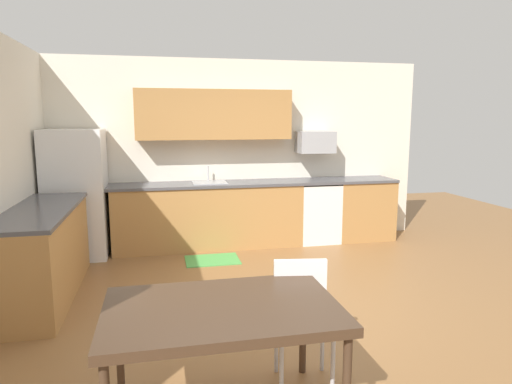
{
  "coord_description": "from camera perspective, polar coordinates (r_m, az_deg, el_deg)",
  "views": [
    {
      "loc": [
        -1.1,
        -4.06,
        1.84
      ],
      "look_at": [
        0.0,
        1.0,
        1.0
      ],
      "focal_mm": 31.7,
      "sensor_mm": 36.0,
      "label": 1
    }
  ],
  "objects": [
    {
      "name": "countertop_left",
      "position": [
        5.09,
        -25.67,
        -2.12
      ],
      "size": [
        0.64,
        2.0,
        0.04
      ],
      "primitive_type": "cube",
      "color": "#4C4C51",
      "rests_on": "cabinet_run_left"
    },
    {
      "name": "microwave",
      "position": [
        6.87,
        7.5,
        6.25
      ],
      "size": [
        0.54,
        0.36,
        0.32
      ],
      "primitive_type": "cube",
      "color": "#9EA0A5"
    },
    {
      "name": "chair_near_table",
      "position": [
        3.28,
        5.85,
        -14.83
      ],
      "size": [
        0.46,
        0.46,
        0.85
      ],
      "color": "white",
      "rests_on": "ground"
    },
    {
      "name": "dining_table",
      "position": [
        2.81,
        -4.27,
        -15.22
      ],
      "size": [
        1.4,
        0.9,
        0.74
      ],
      "color": "#422D1E",
      "rests_on": "ground"
    },
    {
      "name": "cabinet_run_back",
      "position": [
        6.55,
        -5.99,
        -3.1
      ],
      "size": [
        2.67,
        0.6,
        0.9
      ],
      "primitive_type": "cube",
      "color": "#AD7A42",
      "rests_on": "ground"
    },
    {
      "name": "refrigerator",
      "position": [
        6.45,
        -21.73,
        -0.24
      ],
      "size": [
        0.76,
        0.7,
        1.71
      ],
      "primitive_type": "cube",
      "color": "white",
      "rests_on": "ground"
    },
    {
      "name": "sink_faucet",
      "position": [
        6.63,
        -6.07,
        2.23
      ],
      "size": [
        0.02,
        0.02,
        0.24
      ],
      "primitive_type": "cylinder",
      "color": "#B2B5BA",
      "rests_on": "countertop_back"
    },
    {
      "name": "sink_basin",
      "position": [
        6.47,
        -5.87,
        0.63
      ],
      "size": [
        0.48,
        0.4,
        0.14
      ],
      "primitive_type": "cube",
      "color": "#A5A8AD",
      "rests_on": "countertop_back"
    },
    {
      "name": "wall_back",
      "position": [
        6.82,
        -2.94,
        5.08
      ],
      "size": [
        5.8,
        0.1,
        2.7
      ],
      "primitive_type": "cube",
      "color": "silver",
      "rests_on": "ground"
    },
    {
      "name": "oven_range",
      "position": [
        6.91,
        7.6,
        -2.43
      ],
      "size": [
        0.6,
        0.6,
        0.91
      ],
      "color": "white",
      "rests_on": "ground"
    },
    {
      "name": "floor_mat",
      "position": [
        6.04,
        -5.54,
        -8.52
      ],
      "size": [
        0.7,
        0.5,
        0.01
      ],
      "primitive_type": "cube",
      "color": "#4CA54C",
      "rests_on": "ground"
    },
    {
      "name": "countertop_back",
      "position": [
        6.52,
        -2.42,
        1.09
      ],
      "size": [
        4.8,
        0.64,
        0.04
      ],
      "primitive_type": "cube",
      "color": "#4C4C51",
      "rests_on": "cabinet_run_back"
    },
    {
      "name": "upper_cabinets_back",
      "position": [
        6.54,
        -5.3,
        9.7
      ],
      "size": [
        2.2,
        0.34,
        0.7
      ],
      "primitive_type": "cube",
      "color": "#AD7A42"
    },
    {
      "name": "cabinet_run_left",
      "position": [
        5.2,
        -25.31,
        -7.2
      ],
      "size": [
        0.6,
        2.0,
        0.9
      ],
      "primitive_type": "cube",
      "color": "#AD7A42",
      "rests_on": "ground"
    },
    {
      "name": "ground_plane",
      "position": [
        4.59,
        2.72,
        -14.41
      ],
      "size": [
        12.0,
        12.0,
        0.0
      ],
      "primitive_type": "plane",
      "color": "olive"
    },
    {
      "name": "cabinet_run_back_right",
      "position": [
        7.19,
        13.17,
        -2.18
      ],
      "size": [
        0.88,
        0.6,
        0.9
      ],
      "primitive_type": "cube",
      "color": "#AD7A42",
      "rests_on": "ground"
    }
  ]
}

